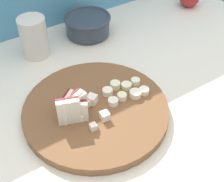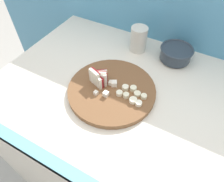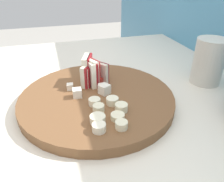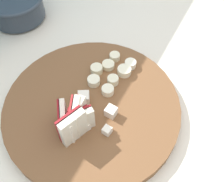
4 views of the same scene
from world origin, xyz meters
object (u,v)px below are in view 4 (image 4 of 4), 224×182
(cutting_board, at_px, (92,108))
(apple_dice_pile, at_px, (90,110))
(ceramic_bowl, at_px, (16,6))
(banana_slice_rows, at_px, (112,73))
(apple_wedge_fan, at_px, (75,120))

(cutting_board, height_order, apple_dice_pile, apple_dice_pile)
(cutting_board, bearing_deg, ceramic_bowl, 63.20)
(apple_dice_pile, xyz_separation_m, banana_slice_rows, (0.10, 0.01, -0.00))
(banana_slice_rows, bearing_deg, apple_wedge_fan, -179.16)
(apple_wedge_fan, bearing_deg, apple_dice_pile, -8.30)
(apple_wedge_fan, xyz_separation_m, banana_slice_rows, (0.14, 0.00, -0.02))
(cutting_board, bearing_deg, banana_slice_rows, 0.78)
(apple_dice_pile, bearing_deg, apple_wedge_fan, 171.70)
(cutting_board, bearing_deg, apple_wedge_fan, -179.07)
(apple_dice_pile, distance_m, ceramic_bowl, 0.36)
(cutting_board, relative_size, apple_dice_pile, 3.62)
(ceramic_bowl, bearing_deg, cutting_board, -116.80)
(apple_dice_pile, relative_size, ceramic_bowl, 0.65)
(ceramic_bowl, bearing_deg, apple_wedge_fan, -124.40)
(apple_wedge_fan, distance_m, apple_dice_pile, 0.04)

